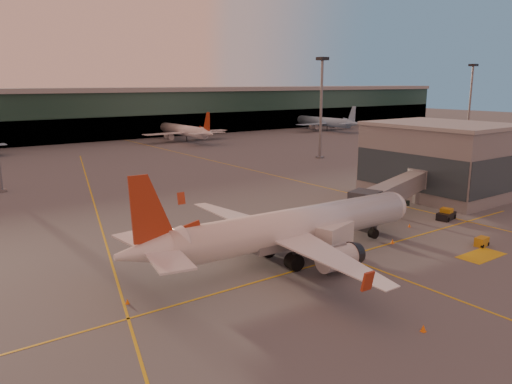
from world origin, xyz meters
TOP-DOWN VIEW (x-y plane):
  - ground at (0.00, 0.00)m, footprint 600.00×600.00m
  - taxi_markings at (-7.32, 44.49)m, footprint 100.12×173.00m
  - terminal at (0.00, 141.79)m, footprint 400.00×20.00m
  - gate_building at (41.93, 17.93)m, footprint 18.40×22.40m
  - mast_east_near at (55.00, 62.00)m, footprint 2.40×2.40m
  - mast_east_far at (130.00, 66.00)m, footprint 2.40×2.40m
  - main_airplane at (-1.14, 7.82)m, footprint 37.74×33.98m
  - jet_bridge at (24.76, 13.05)m, footprint 24.91×10.66m
  - catering_truck at (3.96, 5.53)m, footprint 5.46×3.49m
  - gpu_cart at (21.27, -2.13)m, footprint 1.95×1.28m
  - pushback_tug at (28.50, 7.45)m, footprint 3.47×2.29m
  - cone_nose at (20.92, 8.11)m, footprint 0.39×0.39m
  - cone_tail at (-19.64, 7.81)m, footprint 0.38×0.38m
  - cone_wing_right at (-2.59, -10.98)m, footprint 0.47×0.47m
  - cone_wing_left at (-1.26, 24.15)m, footprint 0.48×0.48m
  - cone_fwd at (13.33, 4.88)m, footprint 0.46×0.46m

SIDE VIEW (x-z plane):
  - ground at x=0.00m, z-range 0.00..0.00m
  - taxi_markings at x=-7.32m, z-range 0.00..0.01m
  - cone_tail at x=-19.64m, z-range -0.01..0.47m
  - cone_nose at x=20.92m, z-range -0.01..0.49m
  - cone_fwd at x=13.33m, z-range -0.01..0.57m
  - cone_wing_right at x=-2.59m, z-range -0.01..0.58m
  - cone_wing_left at x=-1.26m, z-range -0.01..0.60m
  - gpu_cart at x=21.27m, z-range -0.01..1.07m
  - pushback_tug at x=28.50m, z-range -0.15..1.50m
  - catering_truck at x=3.96m, z-range 0.27..4.19m
  - main_airplane at x=-1.14m, z-range -1.99..9.40m
  - jet_bridge at x=24.76m, z-range 1.07..6.78m
  - gate_building at x=41.93m, z-range -0.01..12.59m
  - terminal at x=0.00m, z-range -0.04..17.56m
  - mast_east_near at x=55.00m, z-range 2.06..27.66m
  - mast_east_far at x=130.00m, z-range 2.06..27.66m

